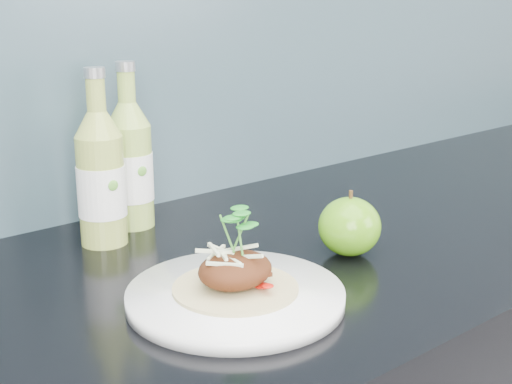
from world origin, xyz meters
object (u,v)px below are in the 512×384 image
green_apple (350,226)px  dinner_plate (235,296)px  cider_bottle_left (101,179)px  cider_bottle_right (130,165)px

green_apple → dinner_plate: bearing=-174.1°
green_apple → cider_bottle_left: (-0.22, 0.24, 0.05)m
dinner_plate → cider_bottle_left: cider_bottle_left is taller
cider_bottle_left → cider_bottle_right: (0.07, 0.04, 0.00)m
dinner_plate → green_apple: size_ratio=3.56×
dinner_plate → cider_bottle_right: 0.32m
dinner_plate → green_apple: bearing=5.9°
dinner_plate → green_apple: (0.21, 0.02, 0.03)m
cider_bottle_right → cider_bottle_left: bearing=-140.9°
green_apple → cider_bottle_left: cider_bottle_left is taller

